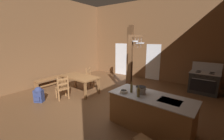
# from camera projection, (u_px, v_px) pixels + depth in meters

# --- Properties ---
(ground_plane) EXTENTS (8.47, 9.07, 0.10)m
(ground_plane) POSITION_uv_depth(u_px,v_px,m) (103.00, 103.00, 5.45)
(ground_plane) COLOR brown
(wall_back) EXTENTS (8.47, 0.14, 4.49)m
(wall_back) POSITION_uv_depth(u_px,v_px,m) (148.00, 41.00, 8.31)
(wall_back) COLOR brown
(wall_back) RESTS_ON ground_plane
(wall_left) EXTENTS (0.14, 9.07, 4.49)m
(wall_left) POSITION_uv_depth(u_px,v_px,m) (42.00, 41.00, 7.15)
(wall_left) COLOR brown
(wall_left) RESTS_ON ground_plane
(glazed_door_back_left) EXTENTS (1.00, 0.01, 2.05)m
(glazed_door_back_left) POSITION_uv_depth(u_px,v_px,m) (122.00, 59.00, 9.48)
(glazed_door_back_left) COLOR white
(glazed_door_back_left) RESTS_ON ground_plane
(glazed_panel_back_right) EXTENTS (0.84, 0.01, 2.05)m
(glazed_panel_back_right) POSITION_uv_depth(u_px,v_px,m) (153.00, 62.00, 8.29)
(glazed_panel_back_right) COLOR white
(glazed_panel_back_right) RESTS_ON ground_plane
(kitchen_island) EXTENTS (2.23, 1.13, 0.90)m
(kitchen_island) POSITION_uv_depth(u_px,v_px,m) (150.00, 112.00, 3.82)
(kitchen_island) COLOR brown
(kitchen_island) RESTS_ON ground_plane
(stove_range) EXTENTS (1.18, 0.87, 1.32)m
(stove_range) POSITION_uv_depth(u_px,v_px,m) (204.00, 82.00, 6.29)
(stove_range) COLOR #282828
(stove_range) RESTS_ON ground_plane
(support_post_with_pot_rack) EXTENTS (0.60, 0.24, 2.84)m
(support_post_with_pot_rack) POSITION_uv_depth(u_px,v_px,m) (131.00, 61.00, 5.46)
(support_post_with_pot_rack) COLOR brown
(support_post_with_pot_rack) RESTS_ON ground_plane
(support_post_center) EXTENTS (0.14, 0.14, 2.84)m
(support_post_center) POSITION_uv_depth(u_px,v_px,m) (129.00, 60.00, 6.48)
(support_post_center) COLOR brown
(support_post_center) RESTS_ON ground_plane
(dining_table) EXTENTS (1.73, 0.96, 0.74)m
(dining_table) POSITION_uv_depth(u_px,v_px,m) (80.00, 78.00, 6.35)
(dining_table) COLOR brown
(dining_table) RESTS_ON ground_plane
(ladderback_chair_near_window) EXTENTS (0.56, 0.56, 0.95)m
(ladderback_chair_near_window) POSITION_uv_depth(u_px,v_px,m) (62.00, 88.00, 5.66)
(ladderback_chair_near_window) COLOR olive
(ladderback_chair_near_window) RESTS_ON ground_plane
(ladderback_chair_by_post) EXTENTS (0.54, 0.54, 0.95)m
(ladderback_chair_by_post) POSITION_uv_depth(u_px,v_px,m) (91.00, 78.00, 7.15)
(ladderback_chair_by_post) COLOR olive
(ladderback_chair_by_post) RESTS_ON ground_plane
(bench_along_left_wall) EXTENTS (0.37, 1.62, 0.44)m
(bench_along_left_wall) POSITION_uv_depth(u_px,v_px,m) (51.00, 80.00, 7.19)
(bench_along_left_wall) COLOR brown
(bench_along_left_wall) RESTS_ON ground_plane
(backpack) EXTENTS (0.39, 0.38, 0.60)m
(backpack) POSITION_uv_depth(u_px,v_px,m) (39.00, 94.00, 5.40)
(backpack) COLOR navy
(backpack) RESTS_ON ground_plane
(stockpot_on_counter) EXTENTS (0.34, 0.27, 0.19)m
(stockpot_on_counter) POSITION_uv_depth(u_px,v_px,m) (141.00, 90.00, 3.90)
(stockpot_on_counter) COLOR #A8AAB2
(stockpot_on_counter) RESTS_ON kitchen_island
(mixing_bowl_on_counter) EXTENTS (0.21, 0.21, 0.07)m
(mixing_bowl_on_counter) POSITION_uv_depth(u_px,v_px,m) (124.00, 92.00, 3.94)
(mixing_bowl_on_counter) COLOR silver
(mixing_bowl_on_counter) RESTS_ON kitchen_island
(bottle_tall_on_counter) EXTENTS (0.08, 0.08, 0.30)m
(bottle_tall_on_counter) POSITION_uv_depth(u_px,v_px,m) (138.00, 92.00, 3.66)
(bottle_tall_on_counter) COLOR brown
(bottle_tall_on_counter) RESTS_ON kitchen_island
(bottle_short_on_counter) EXTENTS (0.07, 0.07, 0.29)m
(bottle_short_on_counter) POSITION_uv_depth(u_px,v_px,m) (131.00, 88.00, 3.98)
(bottle_short_on_counter) COLOR brown
(bottle_short_on_counter) RESTS_ON kitchen_island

